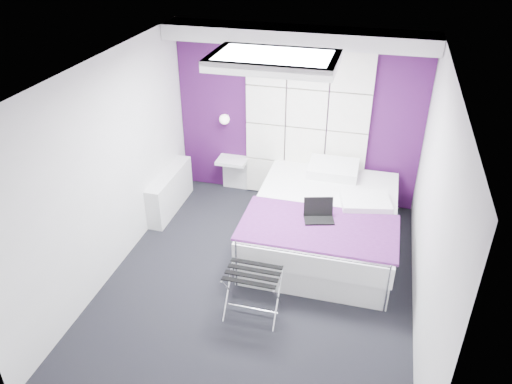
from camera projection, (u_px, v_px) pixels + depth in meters
floor at (259, 282)px, 6.05m from camera, size 4.40×4.40×0.00m
ceiling at (260, 71)px, 4.74m from camera, size 4.40×4.40×0.00m
wall_back at (297, 117)px, 7.23m from camera, size 3.60×0.00×3.60m
wall_left at (109, 170)px, 5.79m from camera, size 0.00×4.40×4.40m
wall_right at (433, 212)px, 5.00m from camera, size 0.00×4.40×4.40m
accent_wall at (297, 117)px, 7.23m from camera, size 3.58×0.02×2.58m
soffit at (297, 36)px, 6.42m from camera, size 3.58×0.50×0.20m
headboard at (306, 127)px, 7.22m from camera, size 1.80×0.08×2.30m
skylight at (274, 60)px, 5.27m from camera, size 1.36×0.86×0.12m
wall_lamp at (225, 118)px, 7.39m from camera, size 0.15×0.15×0.15m
radiator at (170, 191)px, 7.35m from camera, size 0.22×1.20×0.60m
bed at (324, 222)px, 6.58m from camera, size 1.88×2.28×0.79m
nightstand at (232, 160)px, 7.67m from camera, size 0.45×0.35×0.05m
luggage_rack at (253, 293)px, 5.45m from camera, size 0.58×0.43×0.58m
laptop at (320, 214)px, 6.08m from camera, size 0.36×0.25×0.26m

